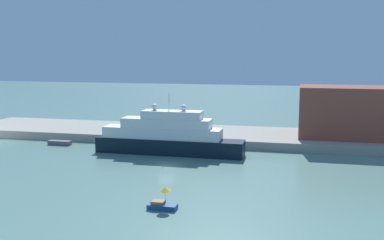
% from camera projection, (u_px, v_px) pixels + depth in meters
% --- Properties ---
extents(ground, '(400.00, 400.00, 0.00)m').
position_uv_depth(ground, '(166.00, 166.00, 77.37)').
color(ground, slate).
extents(quay_dock, '(110.00, 19.34, 1.72)m').
position_uv_depth(quay_dock, '(198.00, 135.00, 101.94)').
color(quay_dock, gray).
rests_on(quay_dock, ground).
extents(large_yacht, '(28.73, 4.63, 11.68)m').
position_uv_depth(large_yacht, '(167.00, 137.00, 86.26)').
color(large_yacht, black).
rests_on(large_yacht, ground).
extents(small_motorboat, '(3.63, 1.67, 2.89)m').
position_uv_depth(small_motorboat, '(162.00, 202.00, 55.85)').
color(small_motorboat, navy).
rests_on(small_motorboat, ground).
extents(work_barge, '(4.90, 1.47, 0.90)m').
position_uv_depth(work_barge, '(60.00, 143.00, 94.98)').
color(work_barge, '#595966').
rests_on(work_barge, ground).
extents(harbor_building, '(21.97, 11.44, 10.61)m').
position_uv_depth(harbor_building, '(353.00, 112.00, 93.61)').
color(harbor_building, brown).
rests_on(harbor_building, quay_dock).
extents(parked_car, '(3.99, 1.64, 1.28)m').
position_uv_depth(parked_car, '(122.00, 128.00, 102.96)').
color(parked_car, black).
rests_on(parked_car, quay_dock).
extents(person_figure, '(0.36, 0.36, 1.70)m').
position_uv_depth(person_figure, '(129.00, 131.00, 97.36)').
color(person_figure, maroon).
rests_on(person_figure, quay_dock).
extents(mooring_bollard, '(0.39, 0.39, 0.81)m').
position_uv_depth(mooring_bollard, '(176.00, 135.00, 94.30)').
color(mooring_bollard, black).
rests_on(mooring_bollard, quay_dock).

